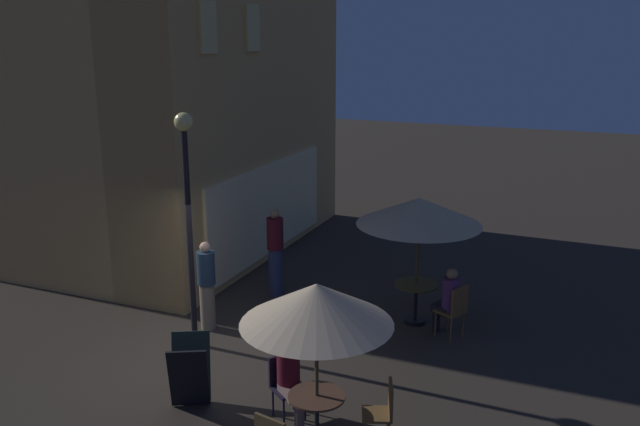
{
  "coord_description": "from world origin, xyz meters",
  "views": [
    {
      "loc": [
        -8.4,
        -5.59,
        5.23
      ],
      "look_at": [
        2.18,
        -1.19,
        2.1
      ],
      "focal_mm": 37.59,
      "sensor_mm": 36.0,
      "label": 1
    }
  ],
  "objects_px": {
    "menu_sandwich_board": "(190,372)",
    "street_lamp_near_corner": "(187,193)",
    "cafe_table_0": "(416,293)",
    "patron_standing_2": "(207,285)",
    "patron_seated_0": "(448,298)",
    "cafe_chair_0": "(455,307)",
    "patio_umbrella_0": "(419,212)",
    "patron_seated_1": "(290,374)",
    "cafe_chair_2": "(286,381)",
    "cafe_table_1": "(317,409)",
    "patron_standing_3": "(275,252)",
    "patio_umbrella_1": "(317,305)",
    "cafe_chair_1": "(384,409)"
  },
  "relations": [
    {
      "from": "menu_sandwich_board",
      "to": "street_lamp_near_corner",
      "type": "bearing_deg",
      "value": 3.91
    },
    {
      "from": "patron_seated_1",
      "to": "patio_umbrella_0",
      "type": "bearing_deg",
      "value": 115.67
    },
    {
      "from": "menu_sandwich_board",
      "to": "patio_umbrella_0",
      "type": "height_order",
      "value": "patio_umbrella_0"
    },
    {
      "from": "cafe_table_0",
      "to": "patron_standing_2",
      "type": "bearing_deg",
      "value": 116.39
    },
    {
      "from": "patio_umbrella_1",
      "to": "patron_standing_3",
      "type": "relative_size",
      "value": 1.25
    },
    {
      "from": "cafe_table_1",
      "to": "patron_standing_2",
      "type": "distance_m",
      "value": 4.11
    },
    {
      "from": "patio_umbrella_0",
      "to": "patron_seated_1",
      "type": "relative_size",
      "value": 1.88
    },
    {
      "from": "patio_umbrella_1",
      "to": "cafe_chair_0",
      "type": "height_order",
      "value": "patio_umbrella_1"
    },
    {
      "from": "patio_umbrella_0",
      "to": "cafe_chair_2",
      "type": "xyz_separation_m",
      "value": [
        -3.72,
        0.87,
        -1.6
      ]
    },
    {
      "from": "menu_sandwich_board",
      "to": "cafe_table_1",
      "type": "bearing_deg",
      "value": -124.13
    },
    {
      "from": "patron_standing_3",
      "to": "menu_sandwich_board",
      "type": "bearing_deg",
      "value": 113.54
    },
    {
      "from": "street_lamp_near_corner",
      "to": "patron_standing_3",
      "type": "relative_size",
      "value": 2.2
    },
    {
      "from": "street_lamp_near_corner",
      "to": "menu_sandwich_board",
      "type": "bearing_deg",
      "value": -148.76
    },
    {
      "from": "cafe_table_1",
      "to": "menu_sandwich_board",
      "type": "bearing_deg",
      "value": 83.21
    },
    {
      "from": "patio_umbrella_0",
      "to": "cafe_chair_0",
      "type": "height_order",
      "value": "patio_umbrella_0"
    },
    {
      "from": "patio_umbrella_1",
      "to": "cafe_chair_1",
      "type": "xyz_separation_m",
      "value": [
        0.29,
        -0.8,
        -1.42
      ]
    },
    {
      "from": "cafe_table_1",
      "to": "patio_umbrella_0",
      "type": "bearing_deg",
      "value": -2.53
    },
    {
      "from": "patio_umbrella_0",
      "to": "patron_seated_0",
      "type": "relative_size",
      "value": 1.87
    },
    {
      "from": "street_lamp_near_corner",
      "to": "cafe_chair_1",
      "type": "distance_m",
      "value": 4.7
    },
    {
      "from": "menu_sandwich_board",
      "to": "patron_standing_3",
      "type": "relative_size",
      "value": 0.54
    },
    {
      "from": "patio_umbrella_1",
      "to": "patron_seated_1",
      "type": "bearing_deg",
      "value": 53.07
    },
    {
      "from": "patio_umbrella_0",
      "to": "patron_seated_1",
      "type": "height_order",
      "value": "patio_umbrella_0"
    },
    {
      "from": "menu_sandwich_board",
      "to": "patio_umbrella_0",
      "type": "distance_m",
      "value": 4.86
    },
    {
      "from": "patio_umbrella_0",
      "to": "patron_seated_0",
      "type": "distance_m",
      "value": 1.6
    },
    {
      "from": "patio_umbrella_1",
      "to": "patron_seated_1",
      "type": "distance_m",
      "value": 1.46
    },
    {
      "from": "menu_sandwich_board",
      "to": "cafe_chair_0",
      "type": "relative_size",
      "value": 1.01
    },
    {
      "from": "cafe_table_1",
      "to": "patron_standing_3",
      "type": "xyz_separation_m",
      "value": [
        4.47,
        2.79,
        0.37
      ]
    },
    {
      "from": "cafe_table_0",
      "to": "cafe_chair_2",
      "type": "bearing_deg",
      "value": 166.77
    },
    {
      "from": "cafe_table_0",
      "to": "cafe_chair_2",
      "type": "xyz_separation_m",
      "value": [
        -3.72,
        0.87,
        -0.05
      ]
    },
    {
      "from": "cafe_chair_0",
      "to": "patron_seated_0",
      "type": "xyz_separation_m",
      "value": [
        0.07,
        0.14,
        0.12
      ]
    },
    {
      "from": "street_lamp_near_corner",
      "to": "patron_seated_1",
      "type": "bearing_deg",
      "value": -120.36
    },
    {
      "from": "cafe_table_1",
      "to": "patron_standing_2",
      "type": "height_order",
      "value": "patron_standing_2"
    },
    {
      "from": "patron_seated_0",
      "to": "cafe_chair_0",
      "type": "bearing_deg",
      "value": 180.0
    },
    {
      "from": "cafe_table_0",
      "to": "patron_seated_1",
      "type": "height_order",
      "value": "patron_seated_1"
    },
    {
      "from": "cafe_chair_0",
      "to": "patron_standing_3",
      "type": "distance_m",
      "value": 3.84
    },
    {
      "from": "patron_seated_1",
      "to": "cafe_chair_1",
      "type": "bearing_deg",
      "value": 31.24
    },
    {
      "from": "street_lamp_near_corner",
      "to": "patron_seated_0",
      "type": "bearing_deg",
      "value": -62.73
    },
    {
      "from": "patron_seated_0",
      "to": "patron_seated_1",
      "type": "relative_size",
      "value": 1.01
    },
    {
      "from": "cafe_chair_0",
      "to": "patron_seated_0",
      "type": "distance_m",
      "value": 0.2
    },
    {
      "from": "menu_sandwich_board",
      "to": "patio_umbrella_0",
      "type": "xyz_separation_m",
      "value": [
        3.99,
        -2.26,
        1.62
      ]
    },
    {
      "from": "patio_umbrella_1",
      "to": "patron_standing_2",
      "type": "relative_size",
      "value": 1.38
    },
    {
      "from": "cafe_table_1",
      "to": "cafe_chair_1",
      "type": "height_order",
      "value": "cafe_chair_1"
    },
    {
      "from": "cafe_table_0",
      "to": "cafe_chair_2",
      "type": "height_order",
      "value": "cafe_chair_2"
    },
    {
      "from": "cafe_chair_0",
      "to": "cafe_chair_2",
      "type": "relative_size",
      "value": 1.1
    },
    {
      "from": "patron_seated_0",
      "to": "patio_umbrella_1",
      "type": "bearing_deg",
      "value": 104.09
    },
    {
      "from": "patio_umbrella_1",
      "to": "cafe_chair_0",
      "type": "distance_m",
      "value": 4.21
    },
    {
      "from": "patio_umbrella_0",
      "to": "patron_standing_3",
      "type": "xyz_separation_m",
      "value": [
        0.23,
        2.98,
        -1.21
      ]
    },
    {
      "from": "street_lamp_near_corner",
      "to": "patron_seated_0",
      "type": "xyz_separation_m",
      "value": [
        2.02,
        -3.92,
        -1.98
      ]
    },
    {
      "from": "street_lamp_near_corner",
      "to": "menu_sandwich_board",
      "type": "distance_m",
      "value": 2.91
    },
    {
      "from": "menu_sandwich_board",
      "to": "cafe_chair_2",
      "type": "height_order",
      "value": "menu_sandwich_board"
    }
  ]
}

